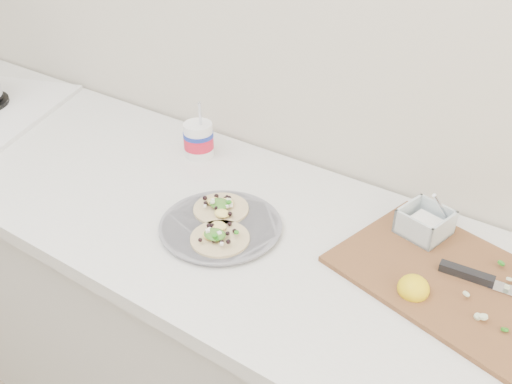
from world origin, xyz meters
The scene contains 4 objects.
counter centered at (0.00, 1.43, 0.45)m, with size 2.44×0.66×0.90m.
taco_plate centered at (0.22, 1.37, 0.92)m, with size 0.28×0.28×0.04m.
tub centered at (-0.03, 1.60, 0.96)m, with size 0.08×0.08×0.19m.
cutboard centered at (0.72, 1.51, 0.92)m, with size 0.52×0.41×0.07m.
Camera 1 is at (0.89, 0.55, 1.70)m, focal length 40.00 mm.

